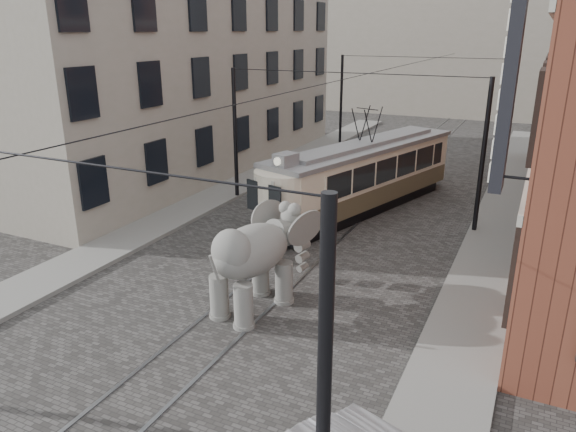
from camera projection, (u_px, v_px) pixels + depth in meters
The scene contains 9 objects.
ground at pixel (289, 267), 18.17m from camera, with size 120.00×120.00×0.00m, color #464340.
tram_rails at pixel (289, 266), 18.16m from camera, with size 1.54×80.00×0.02m, color slate, non-canonical shape.
sidewalk_right at pixel (474, 301), 15.70m from camera, with size 2.00×60.00×0.15m, color slate.
sidewalk_left at pixel (138, 235), 20.79m from camera, with size 2.00×60.00×0.15m, color slate.
stucco_building at pixel (187, 79), 29.52m from camera, with size 7.00×24.00×10.00m, color gray.
distant_block at pixel (474, 36), 49.95m from camera, with size 28.00×10.00×14.00m, color gray.
catenary at pixel (338, 150), 21.52m from camera, with size 11.00×30.20×6.00m, color black, non-canonical shape.
tram at pixel (365, 160), 23.21m from camera, with size 2.33×11.30×4.48m, color beige, non-canonical shape.
elephant at pixel (252, 264), 14.96m from camera, with size 2.52×4.57×2.80m, color slate, non-canonical shape.
Camera 1 is at (7.11, -14.99, 7.60)m, focal length 33.50 mm.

